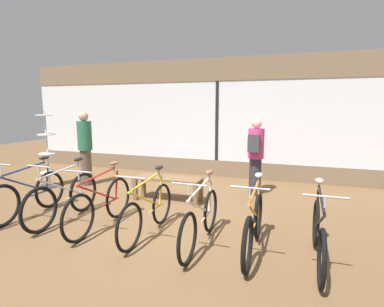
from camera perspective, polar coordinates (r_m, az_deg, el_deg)
The scene contains 13 objects.
ground_plane at distance 5.14m, azimuth -5.86°, elevation -13.16°, with size 24.00×24.00×0.00m, color brown.
shop_back_wall at distance 8.21m, azimuth 4.81°, elevation 6.93°, with size 12.00×0.08×3.20m.
bicycle_far_left at distance 6.06m, azimuth -28.74°, elevation -6.96°, with size 0.46×1.71×1.03m.
bicycle_left at distance 5.56m, azimuth -23.24°, elevation -7.83°, with size 0.46×1.74×1.05m.
bicycle_center_left at distance 5.05m, azimuth -17.00°, elevation -9.22°, with size 0.46×1.73×1.04m.
bicycle_center at distance 4.62m, azimuth -8.34°, elevation -10.77°, with size 0.46×1.70×1.02m.
bicycle_center_right at distance 4.28m, azimuth 1.68°, elevation -12.44°, with size 0.46×1.71×1.01m.
bicycle_right at distance 4.17m, azimuth 11.64°, elevation -13.25°, with size 0.46×1.68×1.02m.
bicycle_far_right at distance 4.14m, azimuth 22.96°, elevation -14.02°, with size 0.46×1.68×1.01m.
accessory_rack at distance 7.98m, azimuth -25.77°, elevation -0.45°, with size 0.48×0.48×1.83m.
display_bench at distance 6.18m, azimuth -4.65°, elevation -5.36°, with size 1.40×0.44×0.50m.
customer_near_rack at distance 7.74m, azimuth -19.67°, elevation 1.22°, with size 0.48×0.48×1.80m.
customer_by_window at distance 6.62m, azimuth 12.01°, elevation -0.17°, with size 0.36×0.50×1.67m.
Camera 1 is at (2.04, -4.30, 1.94)m, focal length 28.00 mm.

